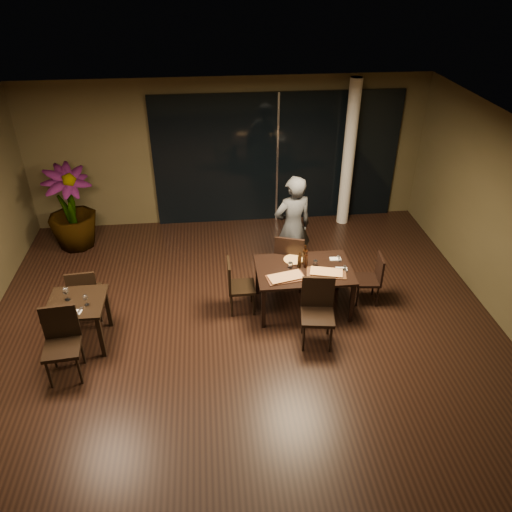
% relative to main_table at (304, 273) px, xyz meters
% --- Properties ---
extents(ground, '(8.00, 8.00, 0.00)m').
position_rel_main_table_xyz_m(ground, '(-1.00, -0.80, -0.68)').
color(ground, black).
rests_on(ground, ground).
extents(wall_back, '(8.00, 0.10, 3.00)m').
position_rel_main_table_xyz_m(wall_back, '(-1.00, 3.25, 0.82)').
color(wall_back, '#443D24').
rests_on(wall_back, ground).
extents(ceiling, '(8.00, 8.00, 0.04)m').
position_rel_main_table_xyz_m(ceiling, '(-1.00, -0.80, 2.34)').
color(ceiling, white).
rests_on(ceiling, wall_back).
extents(window_panel, '(5.00, 0.06, 2.70)m').
position_rel_main_table_xyz_m(window_panel, '(0.00, 3.16, 0.67)').
color(window_panel, black).
rests_on(window_panel, ground).
extents(column, '(0.24, 0.24, 3.00)m').
position_rel_main_table_xyz_m(column, '(1.40, 2.85, 0.82)').
color(column, silver).
rests_on(column, ground).
extents(main_table, '(1.50, 1.00, 0.75)m').
position_rel_main_table_xyz_m(main_table, '(0.00, 0.00, 0.00)').
color(main_table, black).
rests_on(main_table, ground).
extents(side_table, '(0.80, 0.80, 0.75)m').
position_rel_main_table_xyz_m(side_table, '(-3.40, -0.50, -0.05)').
color(side_table, black).
rests_on(side_table, ground).
extents(chair_main_far, '(0.62, 0.62, 1.05)m').
position_rel_main_table_xyz_m(chair_main_far, '(-0.13, 0.56, -0.09)').
color(chair_main_far, black).
rests_on(chair_main_far, ground).
extents(chair_main_near, '(0.54, 0.54, 1.03)m').
position_rel_main_table_xyz_m(chair_main_near, '(0.06, -0.78, -0.10)').
color(chair_main_near, black).
rests_on(chair_main_near, ground).
extents(chair_main_left, '(0.43, 0.43, 0.92)m').
position_rel_main_table_xyz_m(chair_main_left, '(-1.07, 0.04, -0.16)').
color(chair_main_left, black).
rests_on(chair_main_left, ground).
extents(chair_main_right, '(0.44, 0.44, 0.86)m').
position_rel_main_table_xyz_m(chair_main_right, '(1.15, 0.06, -0.19)').
color(chair_main_right, black).
rests_on(chair_main_right, ground).
extents(chair_side_far, '(0.47, 0.47, 0.95)m').
position_rel_main_table_xyz_m(chair_side_far, '(-3.41, 0.04, -0.14)').
color(chair_side_far, black).
rests_on(chair_side_far, ground).
extents(chair_side_near, '(0.52, 0.52, 1.03)m').
position_rel_main_table_xyz_m(chair_side_near, '(-3.50, -1.09, -0.10)').
color(chair_side_near, black).
rests_on(chair_side_near, ground).
extents(diner, '(0.73, 0.58, 1.89)m').
position_rel_main_table_xyz_m(diner, '(-0.02, 1.00, 0.27)').
color(diner, '#303236').
rests_on(diner, ground).
extents(potted_plant, '(1.23, 1.23, 1.63)m').
position_rel_main_table_xyz_m(potted_plant, '(-4.06, 2.41, 0.14)').
color(potted_plant, '#224918').
rests_on(potted_plant, ground).
extents(pizza_board_left, '(0.62, 0.38, 0.01)m').
position_rel_main_table_xyz_m(pizza_board_left, '(-0.33, -0.23, 0.08)').
color(pizza_board_left, '#462516').
rests_on(pizza_board_left, main_table).
extents(pizza_board_right, '(0.65, 0.41, 0.01)m').
position_rel_main_table_xyz_m(pizza_board_right, '(0.32, -0.16, 0.08)').
color(pizza_board_right, '#442715').
rests_on(pizza_board_right, main_table).
extents(oblong_pizza_left, '(0.55, 0.34, 0.02)m').
position_rel_main_table_xyz_m(oblong_pizza_left, '(-0.33, -0.23, 0.10)').
color(oblong_pizza_left, maroon).
rests_on(oblong_pizza_left, pizza_board_left).
extents(oblong_pizza_right, '(0.52, 0.34, 0.02)m').
position_rel_main_table_xyz_m(oblong_pizza_right, '(0.32, -0.16, 0.10)').
color(oblong_pizza_right, '#6A0E09').
rests_on(oblong_pizza_right, pizza_board_right).
extents(round_pizza, '(0.30, 0.30, 0.01)m').
position_rel_main_table_xyz_m(round_pizza, '(-0.13, 0.26, 0.08)').
color(round_pizza, red).
rests_on(round_pizza, main_table).
extents(bottle_a, '(0.06, 0.06, 0.27)m').
position_rel_main_table_xyz_m(bottle_a, '(-0.07, 0.06, 0.21)').
color(bottle_a, black).
rests_on(bottle_a, main_table).
extents(bottle_b, '(0.06, 0.06, 0.29)m').
position_rel_main_table_xyz_m(bottle_b, '(0.03, 0.05, 0.22)').
color(bottle_b, black).
rests_on(bottle_b, main_table).
extents(bottle_c, '(0.08, 0.08, 0.34)m').
position_rel_main_table_xyz_m(bottle_c, '(0.03, 0.14, 0.25)').
color(bottle_c, black).
rests_on(bottle_c, main_table).
extents(tumbler_left, '(0.08, 0.08, 0.09)m').
position_rel_main_table_xyz_m(tumbler_left, '(-0.21, 0.06, 0.12)').
color(tumbler_left, white).
rests_on(tumbler_left, main_table).
extents(tumbler_right, '(0.07, 0.07, 0.08)m').
position_rel_main_table_xyz_m(tumbler_right, '(0.20, 0.09, 0.12)').
color(tumbler_right, white).
rests_on(tumbler_right, main_table).
extents(napkin_near, '(0.19, 0.13, 0.01)m').
position_rel_main_table_xyz_m(napkin_near, '(0.58, -0.08, 0.08)').
color(napkin_near, white).
rests_on(napkin_near, main_table).
extents(napkin_far, '(0.19, 0.11, 0.01)m').
position_rel_main_table_xyz_m(napkin_far, '(0.55, 0.22, 0.08)').
color(napkin_far, white).
rests_on(napkin_far, main_table).
extents(wine_glass_a, '(0.09, 0.09, 0.19)m').
position_rel_main_table_xyz_m(wine_glass_a, '(-3.52, -0.44, 0.17)').
color(wine_glass_a, white).
rests_on(wine_glass_a, side_table).
extents(wine_glass_b, '(0.07, 0.07, 0.16)m').
position_rel_main_table_xyz_m(wine_glass_b, '(-3.23, -0.59, 0.16)').
color(wine_glass_b, white).
rests_on(wine_glass_b, side_table).
extents(side_napkin, '(0.20, 0.15, 0.01)m').
position_rel_main_table_xyz_m(side_napkin, '(-3.36, -0.75, 0.08)').
color(side_napkin, white).
rests_on(side_napkin, side_table).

